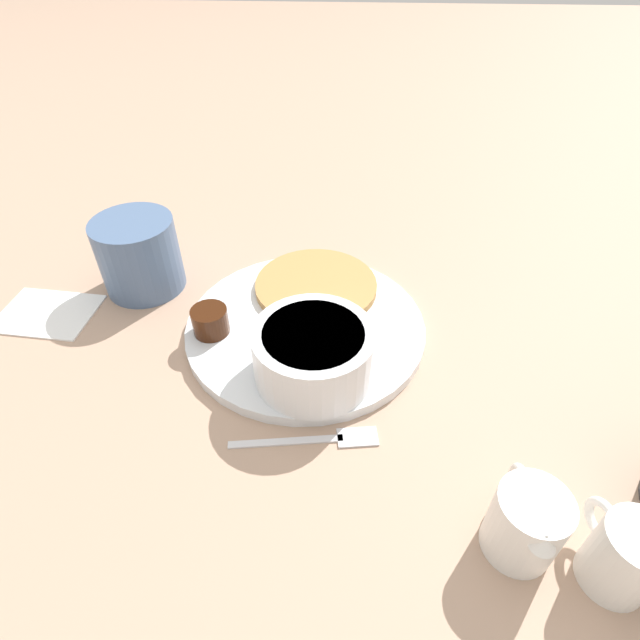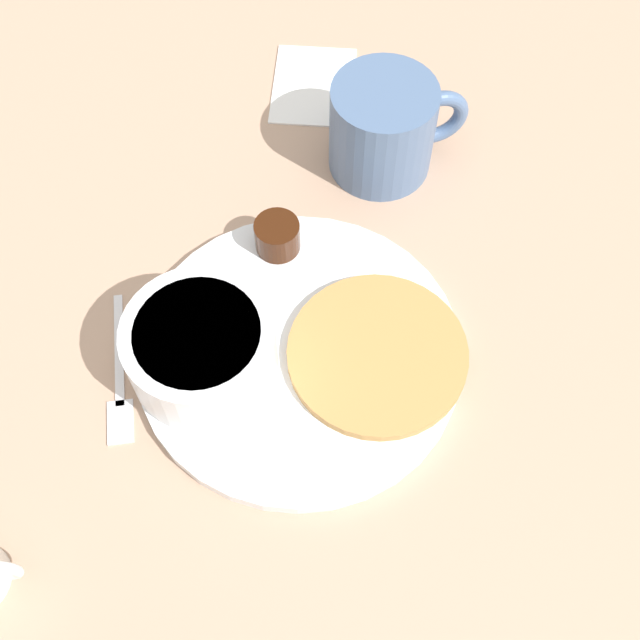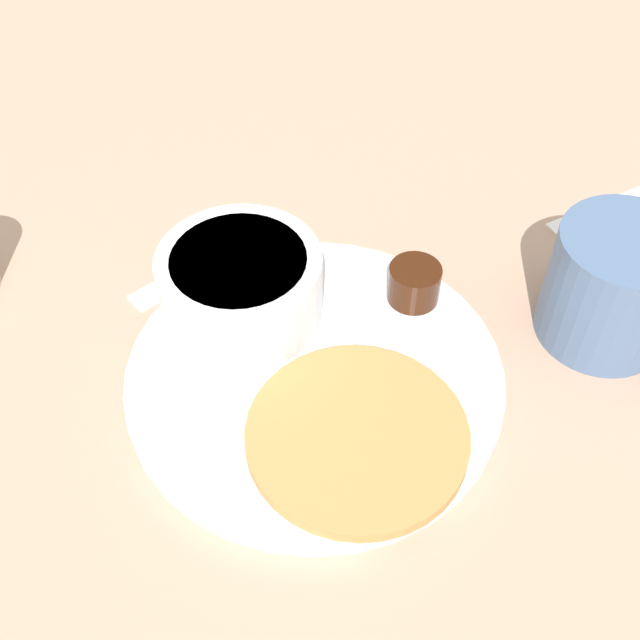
# 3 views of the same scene
# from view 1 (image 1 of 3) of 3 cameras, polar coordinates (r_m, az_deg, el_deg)

# --- Properties ---
(ground_plane) EXTENTS (4.00, 4.00, 0.00)m
(ground_plane) POSITION_cam_1_polar(r_m,az_deg,el_deg) (0.55, -1.65, -1.28)
(ground_plane) COLOR tan
(plate) EXTENTS (0.26, 0.26, 0.01)m
(plate) POSITION_cam_1_polar(r_m,az_deg,el_deg) (0.54, -1.67, -0.81)
(plate) COLOR white
(plate) RESTS_ON ground_plane
(pancake_stack) EXTENTS (0.14, 0.14, 0.01)m
(pancake_stack) POSITION_cam_1_polar(r_m,az_deg,el_deg) (0.58, -0.45, 3.95)
(pancake_stack) COLOR #B78447
(pancake_stack) RESTS_ON plate
(bowl) EXTENTS (0.11, 0.11, 0.05)m
(bowl) POSITION_cam_1_polar(r_m,az_deg,el_deg) (0.46, -0.75, -3.70)
(bowl) COLOR white
(bowl) RESTS_ON plate
(syrup_cup) EXTENTS (0.04, 0.04, 0.03)m
(syrup_cup) POSITION_cam_1_polar(r_m,az_deg,el_deg) (0.53, -12.44, -0.11)
(syrup_cup) COLOR #38190A
(syrup_cup) RESTS_ON plate
(butter_ramekin) EXTENTS (0.04, 0.04, 0.04)m
(butter_ramekin) POSITION_cam_1_polar(r_m,az_deg,el_deg) (0.46, -2.31, -7.26)
(butter_ramekin) COLOR white
(butter_ramekin) RESTS_ON plate
(coffee_mug) EXTENTS (0.09, 0.12, 0.09)m
(coffee_mug) POSITION_cam_1_polar(r_m,az_deg,el_deg) (0.62, -19.93, 7.14)
(coffee_mug) COLOR slate
(coffee_mug) RESTS_ON ground_plane
(creamer_pitcher_near) EXTENTS (0.05, 0.08, 0.06)m
(creamer_pitcher_near) POSITION_cam_1_polar(r_m,az_deg,el_deg) (0.40, 22.41, -20.64)
(creamer_pitcher_near) COLOR white
(creamer_pitcher_near) RESTS_ON ground_plane
(creamer_pitcher_far) EXTENTS (0.05, 0.07, 0.06)m
(creamer_pitcher_far) POSITION_cam_1_polar(r_m,az_deg,el_deg) (0.42, 31.52, -22.04)
(creamer_pitcher_far) COLOR white
(creamer_pitcher_far) RESTS_ON ground_plane
(fork) EXTENTS (0.13, 0.03, 0.00)m
(fork) POSITION_cam_1_polar(r_m,az_deg,el_deg) (0.45, 0.23, -13.41)
(fork) COLOR silver
(fork) RESTS_ON ground_plane
(napkin) EXTENTS (0.11, 0.09, 0.00)m
(napkin) POSITION_cam_1_polar(r_m,az_deg,el_deg) (0.65, -28.74, 0.75)
(napkin) COLOR white
(napkin) RESTS_ON ground_plane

